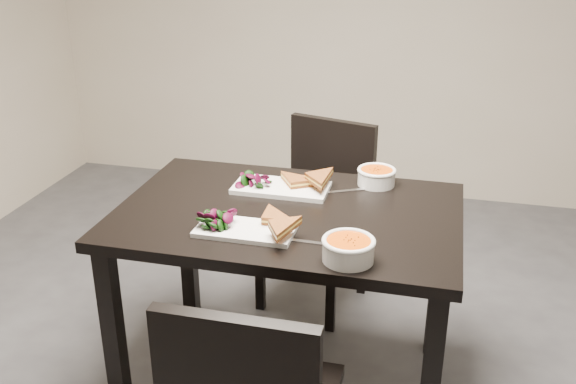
% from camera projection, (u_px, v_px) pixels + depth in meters
% --- Properties ---
extents(table, '(1.20, 0.80, 0.75)m').
position_uv_depth(table, '(288.00, 235.00, 2.32)').
color(table, black).
rests_on(table, ground).
extents(chair_far, '(0.51, 0.51, 0.85)m').
position_uv_depth(chair_far, '(321.00, 202.00, 3.00)').
color(chair_far, black).
rests_on(chair_far, ground).
extents(plate_near, '(0.32, 0.16, 0.02)m').
position_uv_depth(plate_near, '(245.00, 230.00, 2.12)').
color(plate_near, white).
rests_on(plate_near, table).
extents(sandwich_near, '(0.17, 0.13, 0.05)m').
position_uv_depth(sandwich_near, '(266.00, 221.00, 2.11)').
color(sandwich_near, '#9E5521').
rests_on(sandwich_near, plate_near).
extents(salad_near, '(0.10, 0.09, 0.04)m').
position_uv_depth(salad_near, '(216.00, 219.00, 2.13)').
color(salad_near, black).
rests_on(salad_near, plate_near).
extents(soup_bowl_near, '(0.16, 0.16, 0.07)m').
position_uv_depth(soup_bowl_near, '(348.00, 248.00, 1.94)').
color(soup_bowl_near, white).
rests_on(soup_bowl_near, table).
extents(cutlery_near, '(0.18, 0.02, 0.00)m').
position_uv_depth(cutlery_near, '(319.00, 243.00, 2.05)').
color(cutlery_near, silver).
rests_on(cutlery_near, table).
extents(plate_far, '(0.36, 0.18, 0.02)m').
position_uv_depth(plate_far, '(281.00, 188.00, 2.45)').
color(plate_far, white).
rests_on(plate_far, table).
extents(sandwich_far, '(0.22, 0.21, 0.06)m').
position_uv_depth(sandwich_far, '(297.00, 182.00, 2.40)').
color(sandwich_far, '#9E5521').
rests_on(sandwich_far, plate_far).
extents(salad_far, '(0.11, 0.10, 0.05)m').
position_uv_depth(salad_far, '(256.00, 177.00, 2.45)').
color(salad_far, black).
rests_on(salad_far, plate_far).
extents(soup_bowl_far, '(0.15, 0.15, 0.07)m').
position_uv_depth(soup_bowl_far, '(377.00, 176.00, 2.48)').
color(soup_bowl_far, white).
rests_on(soup_bowl_far, table).
extents(cutlery_far, '(0.17, 0.10, 0.00)m').
position_uv_depth(cutlery_far, '(341.00, 191.00, 2.43)').
color(cutlery_far, silver).
rests_on(cutlery_far, table).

